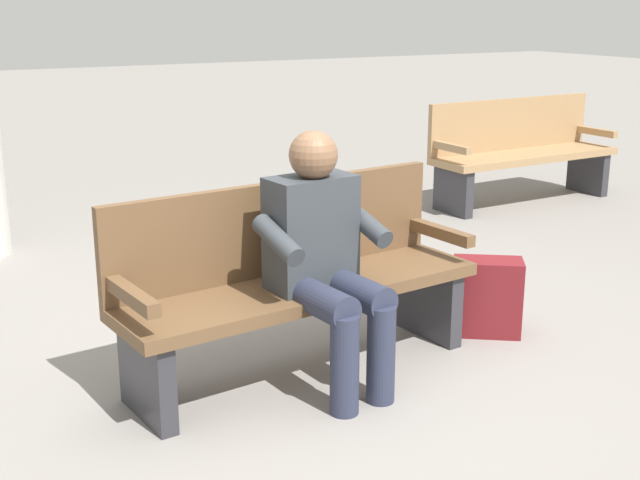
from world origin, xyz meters
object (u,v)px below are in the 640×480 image
object	(u,v)px
bench_far	(520,150)
backpack	(487,297)
person_seated	(325,255)
bench_near	(295,278)

from	to	relation	value
bench_far	backpack	bearing A→B (deg)	43.71
backpack	bench_far	bearing A→B (deg)	-134.55
person_seated	bench_far	size ratio (longest dim) A/B	0.65
bench_near	backpack	size ratio (longest dim) A/B	4.45
person_seated	backpack	bearing A→B (deg)	-179.15
person_seated	bench_near	bearing A→B (deg)	-86.74
backpack	bench_far	world-z (taller)	bench_far
backpack	bench_far	distance (m)	3.24
bench_near	person_seated	bearing A→B (deg)	93.26
backpack	bench_far	xyz separation A→B (m)	(-2.26, -2.30, 0.26)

